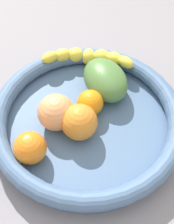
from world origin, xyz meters
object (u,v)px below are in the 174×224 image
Objects in this scene: fruit_bowl at (87,120)px; orange_front at (30,148)px; banana_draped_left at (88,57)px; peach_blush at (56,112)px; orange_mid_right at (79,122)px; mango_green at (105,80)px; orange_mid_left at (88,102)px.

orange_front is (9.64, -7.66, 2.33)cm from fruit_bowl.
peach_blush is at bearing -7.36° from banana_draped_left.
orange_mid_right reaches higher than orange_front.
orange_front is at bearing -27.01° from mango_green.
orange_front is 8.26cm from peach_blush.
mango_green is (-11.48, 2.45, -0.25)cm from orange_mid_right.
peach_blush is at bearing -72.28° from fruit_bowl.
orange_mid_right reaches higher than orange_mid_left.
peach_blush reaches higher than banana_draped_left.
fruit_bowl is 15.33cm from banana_draped_left.
mango_green is (-10.42, 7.07, -0.35)cm from peach_blush.
mango_green is (-18.34, 9.35, 0.20)cm from orange_front.
orange_front is (24.48, -4.42, 0.27)cm from banana_draped_left.
banana_draped_left is 3.46× the size of orange_front.
mango_green reaches higher than fruit_bowl.
orange_mid_right is at bearing 77.11° from peach_blush.
orange_front reaches higher than banana_draped_left.
orange_front is 0.87× the size of orange_mid_right.
banana_draped_left is at bearing -141.22° from mango_green.
peach_blush is 12.60cm from mango_green.
orange_mid_left is 5.48cm from orange_mid_right.
peach_blush reaches higher than fruit_bowl.
banana_draped_left is 16.71cm from peach_blush.
orange_mid_left is (-12.28, 7.18, -0.36)cm from orange_front.
fruit_bowl is at bearing 141.52° from orange_front.
orange_mid_left is 6.46cm from mango_green.
orange_mid_right is 0.59× the size of mango_green.
fruit_bowl is at bearing 164.72° from orange_mid_right.
orange_mid_right reaches higher than fruit_bowl.
orange_mid_left is at bearing -19.71° from mango_green.
banana_draped_left is 2.90× the size of peach_blush.
orange_front is at bearing -38.48° from fruit_bowl.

